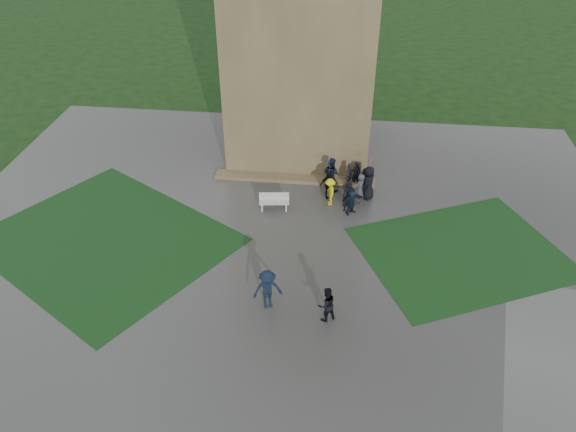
# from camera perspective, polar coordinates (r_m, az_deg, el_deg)

# --- Properties ---
(ground) EXTENTS (120.00, 120.00, 0.00)m
(ground) POSITION_cam_1_polar(r_m,az_deg,el_deg) (23.45, -2.10, -9.90)
(ground) COLOR black
(plaza) EXTENTS (34.00, 34.00, 0.02)m
(plaza) POSITION_cam_1_polar(r_m,az_deg,el_deg) (24.89, -1.44, -6.65)
(plaza) COLOR #363634
(plaza) RESTS_ON ground
(lawn_inset_left) EXTENTS (14.10, 13.46, 0.01)m
(lawn_inset_left) POSITION_cam_1_polar(r_m,az_deg,el_deg) (28.56, -18.04, -2.36)
(lawn_inset_left) COLOR black
(lawn_inset_left) RESTS_ON plaza
(lawn_inset_right) EXTENTS (11.12, 10.15, 0.01)m
(lawn_inset_right) POSITION_cam_1_polar(r_m,az_deg,el_deg) (27.64, 17.22, -3.57)
(lawn_inset_right) COLOR black
(lawn_inset_right) RESTS_ON plaza
(tower_plinth) EXTENTS (9.00, 0.80, 0.22)m
(tower_plinth) POSITION_cam_1_polar(r_m,az_deg,el_deg) (31.72, 0.66, 3.82)
(tower_plinth) COLOR brown
(tower_plinth) RESTS_ON plaza
(bench) EXTENTS (1.61, 0.68, 0.91)m
(bench) POSITION_cam_1_polar(r_m,az_deg,el_deg) (29.11, -1.42, 1.50)
(bench) COLOR beige
(bench) RESTS_ON plaza
(visitor_cluster) EXTENTS (3.16, 3.66, 2.53)m
(visitor_cluster) POSITION_cam_1_polar(r_m,az_deg,el_deg) (29.84, 6.30, 3.44)
(visitor_cluster) COLOR black
(visitor_cluster) RESTS_ON plaza
(pedestrian_mid) EXTENTS (1.34, 0.97, 1.87)m
(pedestrian_mid) POSITION_cam_1_polar(r_m,az_deg,el_deg) (23.10, -2.09, -7.47)
(pedestrian_mid) COLOR black
(pedestrian_mid) RESTS_ON plaza
(pedestrian_near) EXTENTS (0.90, 0.80, 1.61)m
(pedestrian_near) POSITION_cam_1_polar(r_m,az_deg,el_deg) (22.70, 3.92, -8.94)
(pedestrian_near) COLOR black
(pedestrian_near) RESTS_ON plaza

